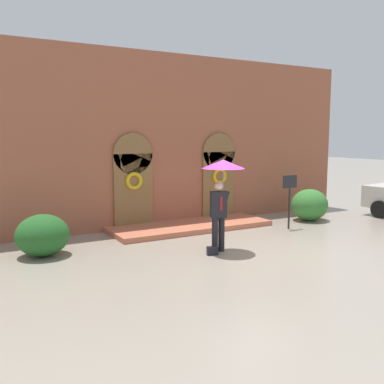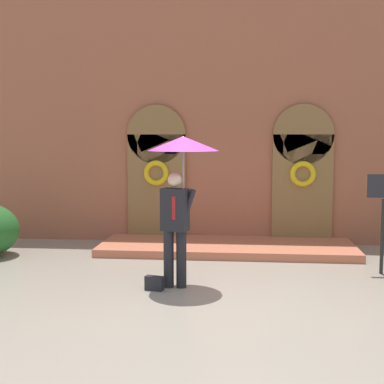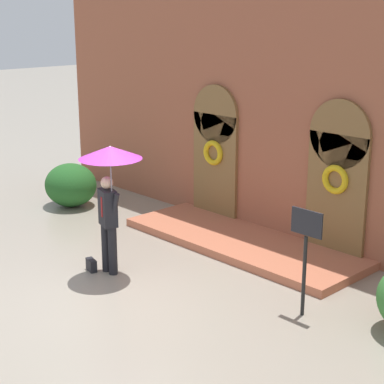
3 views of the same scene
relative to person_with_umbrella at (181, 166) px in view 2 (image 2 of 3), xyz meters
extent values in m
plane|color=gray|center=(0.63, -0.32, -1.91)|extent=(80.00, 80.00, 0.00)
cube|color=#9E563D|center=(0.63, 3.88, 0.89)|extent=(14.00, 0.50, 5.60)
cube|color=brown|center=(-0.97, 3.59, -0.71)|extent=(1.30, 0.08, 2.40)
cylinder|color=brown|center=(-0.97, 3.59, 0.49)|extent=(1.30, 0.08, 1.30)
cube|color=brown|center=(2.23, 3.59, -0.71)|extent=(1.30, 0.08, 2.40)
cylinder|color=brown|center=(2.23, 3.59, 0.49)|extent=(1.30, 0.08, 1.30)
torus|color=gold|center=(-0.97, 3.52, -0.36)|extent=(0.56, 0.12, 0.56)
torus|color=gold|center=(2.23, 3.52, -0.36)|extent=(0.56, 0.12, 0.56)
cube|color=#B56346|center=(0.63, 2.73, -1.83)|extent=(5.20, 1.80, 0.16)
cylinder|color=black|center=(-0.20, 0.00, -1.46)|extent=(0.16, 0.16, 0.90)
cylinder|color=black|center=(0.00, 0.00, -1.46)|extent=(0.16, 0.16, 0.90)
cube|color=black|center=(-0.10, 0.00, -0.68)|extent=(0.45, 0.35, 0.66)
cube|color=#A51919|center=(-0.10, -0.13, -0.64)|extent=(0.06, 0.03, 0.36)
sphere|color=beige|center=(-0.10, 0.00, -0.22)|extent=(0.22, 0.22, 0.22)
cylinder|color=black|center=(0.12, 0.00, -0.58)|extent=(0.22, 0.09, 0.46)
cylinder|color=gray|center=(0.03, 0.00, -0.26)|extent=(0.02, 0.02, 0.98)
cone|color=#992893|center=(0.03, 0.00, 0.34)|extent=(1.10, 1.10, 0.22)
cone|color=white|center=(0.03, 0.00, 0.35)|extent=(0.61, 0.61, 0.20)
cube|color=black|center=(-0.40, -0.20, -1.80)|extent=(0.30, 0.19, 0.22)
cylinder|color=black|center=(3.34, 1.17, -1.26)|extent=(0.06, 0.06, 1.30)
cube|color=#232328|center=(3.34, 1.17, -0.39)|extent=(0.56, 0.03, 0.40)
camera|label=1|loc=(-5.93, -8.99, 1.05)|focal=40.00mm
camera|label=2|loc=(0.96, -8.13, 0.45)|focal=50.00mm
camera|label=3|loc=(8.77, -6.36, 2.68)|focal=60.00mm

